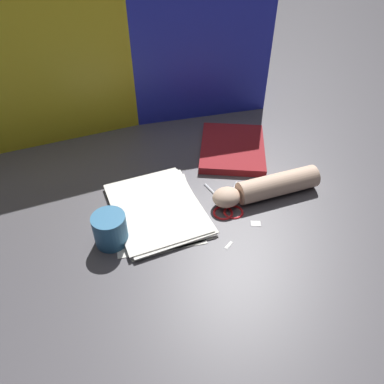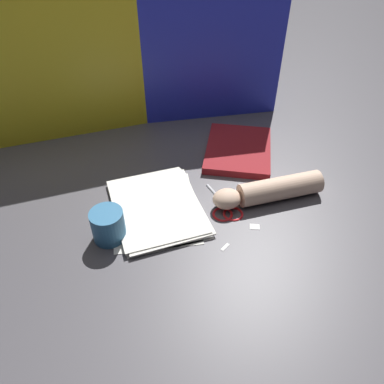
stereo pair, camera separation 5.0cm
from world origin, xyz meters
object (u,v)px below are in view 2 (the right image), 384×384
Objects in this scene: paper_stack at (157,208)px; book_closed at (238,150)px; hand_forearm at (269,190)px; mug at (108,225)px; scissors at (227,208)px.

book_closed reaches higher than paper_stack.
book_closed is 0.24m from hand_forearm.
book_closed is 1.02× the size of hand_forearm.
book_closed is 0.51m from mug.
paper_stack is 3.71× the size of mug.
scissors is at bearing -13.06° from paper_stack.
book_closed is (0.30, 0.20, 0.00)m from paper_stack.
scissors is (0.19, -0.04, -0.00)m from paper_stack.
book_closed is 1.93× the size of scissors.
mug is (-0.13, -0.07, 0.03)m from paper_stack.
scissors is 2.01× the size of mug.
paper_stack is 0.36m from book_closed.
hand_forearm is 0.44m from mug.
hand_forearm is (0.12, 0.01, 0.03)m from scissors.
hand_forearm reaches higher than book_closed.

